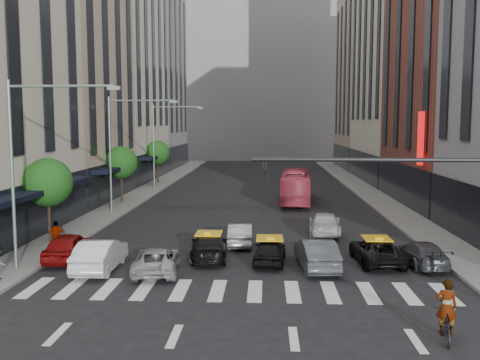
# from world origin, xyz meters

# --- Properties ---
(ground) EXTENTS (160.00, 160.00, 0.00)m
(ground) POSITION_xyz_m (0.00, 0.00, 0.00)
(ground) COLOR black
(ground) RESTS_ON ground
(sidewalk_left) EXTENTS (3.00, 96.00, 0.15)m
(sidewalk_left) POSITION_xyz_m (-11.50, 30.00, 0.07)
(sidewalk_left) COLOR slate
(sidewalk_left) RESTS_ON ground
(sidewalk_right) EXTENTS (3.00, 96.00, 0.15)m
(sidewalk_right) POSITION_xyz_m (11.50, 30.00, 0.07)
(sidewalk_right) COLOR slate
(sidewalk_right) RESTS_ON ground
(building_left_b) EXTENTS (8.00, 16.00, 24.00)m
(building_left_b) POSITION_xyz_m (-17.00, 28.00, 12.00)
(building_left_b) COLOR tan
(building_left_b) RESTS_ON ground
(building_left_c) EXTENTS (8.00, 20.00, 36.00)m
(building_left_c) POSITION_xyz_m (-17.00, 46.00, 18.00)
(building_left_c) COLOR beige
(building_left_c) RESTS_ON ground
(building_left_d) EXTENTS (8.00, 18.00, 30.00)m
(building_left_d) POSITION_xyz_m (-17.00, 65.00, 15.00)
(building_left_d) COLOR gray
(building_left_d) RESTS_ON ground
(building_right_b) EXTENTS (8.00, 18.00, 26.00)m
(building_right_b) POSITION_xyz_m (17.00, 27.00, 13.00)
(building_right_b) COLOR brown
(building_right_b) RESTS_ON ground
(building_right_c) EXTENTS (8.00, 20.00, 40.00)m
(building_right_c) POSITION_xyz_m (17.00, 46.00, 20.00)
(building_right_c) COLOR beige
(building_right_c) RESTS_ON ground
(building_right_d) EXTENTS (8.00, 18.00, 28.00)m
(building_right_d) POSITION_xyz_m (17.00, 65.00, 14.00)
(building_right_d) COLOR tan
(building_right_d) RESTS_ON ground
(building_far) EXTENTS (30.00, 10.00, 36.00)m
(building_far) POSITION_xyz_m (0.00, 85.00, 18.00)
(building_far) COLOR gray
(building_far) RESTS_ON ground
(tree_near) EXTENTS (2.88, 2.88, 4.95)m
(tree_near) POSITION_xyz_m (-11.80, 10.00, 3.65)
(tree_near) COLOR black
(tree_near) RESTS_ON sidewalk_left
(tree_mid) EXTENTS (2.88, 2.88, 4.95)m
(tree_mid) POSITION_xyz_m (-11.80, 26.00, 3.65)
(tree_mid) COLOR black
(tree_mid) RESTS_ON sidewalk_left
(tree_far) EXTENTS (2.88, 2.88, 4.95)m
(tree_far) POSITION_xyz_m (-11.80, 42.00, 3.65)
(tree_far) COLOR black
(tree_far) RESTS_ON sidewalk_left
(streetlamp_near) EXTENTS (5.38, 0.25, 9.00)m
(streetlamp_near) POSITION_xyz_m (-10.04, 4.00, 5.90)
(streetlamp_near) COLOR gray
(streetlamp_near) RESTS_ON sidewalk_left
(streetlamp_mid) EXTENTS (5.38, 0.25, 9.00)m
(streetlamp_mid) POSITION_xyz_m (-10.04, 20.00, 5.90)
(streetlamp_mid) COLOR gray
(streetlamp_mid) RESTS_ON sidewalk_left
(streetlamp_far) EXTENTS (5.38, 0.25, 9.00)m
(streetlamp_far) POSITION_xyz_m (-10.04, 36.00, 5.90)
(streetlamp_far) COLOR gray
(streetlamp_far) RESTS_ON sidewalk_left
(traffic_signal) EXTENTS (10.10, 0.20, 6.00)m
(traffic_signal) POSITION_xyz_m (7.69, -1.00, 4.47)
(traffic_signal) COLOR black
(traffic_signal) RESTS_ON ground
(liberty_sign) EXTENTS (0.30, 0.70, 4.00)m
(liberty_sign) POSITION_xyz_m (12.60, 20.00, 6.00)
(liberty_sign) COLOR red
(liberty_sign) RESTS_ON ground
(car_red) EXTENTS (1.93, 4.41, 1.48)m
(car_red) POSITION_xyz_m (-9.20, 6.15, 0.74)
(car_red) COLOR maroon
(car_red) RESTS_ON ground
(car_white_front) EXTENTS (1.71, 4.71, 1.54)m
(car_white_front) POSITION_xyz_m (-7.00, 4.43, 0.77)
(car_white_front) COLOR silver
(car_white_front) RESTS_ON ground
(car_silver) EXTENTS (2.49, 4.62, 1.23)m
(car_silver) POSITION_xyz_m (-4.16, 4.07, 0.62)
(car_silver) COLOR #B0AFB5
(car_silver) RESTS_ON ground
(taxi_left) EXTENTS (2.27, 4.77, 1.34)m
(taxi_left) POSITION_xyz_m (-1.95, 6.83, 0.67)
(taxi_left) COLOR black
(taxi_left) RESTS_ON ground
(taxi_center) EXTENTS (1.82, 3.92, 1.30)m
(taxi_center) POSITION_xyz_m (1.25, 6.02, 0.65)
(taxi_center) COLOR black
(taxi_center) RESTS_ON ground
(car_grey_mid) EXTENTS (2.02, 4.71, 1.51)m
(car_grey_mid) POSITION_xyz_m (3.54, 5.24, 0.76)
(car_grey_mid) COLOR #3D4145
(car_grey_mid) RESTS_ON ground
(taxi_right) EXTENTS (2.37, 4.69, 1.27)m
(taxi_right) POSITION_xyz_m (6.70, 6.37, 0.64)
(taxi_right) COLOR black
(taxi_right) RESTS_ON ground
(car_grey_curb) EXTENTS (2.03, 4.37, 1.24)m
(car_grey_curb) POSITION_xyz_m (8.87, 6.02, 0.62)
(car_grey_curb) COLOR #373A3E
(car_grey_curb) RESTS_ON ground
(car_row2_left) EXTENTS (1.48, 3.99, 1.30)m
(car_row2_left) POSITION_xyz_m (-0.45, 10.09, 0.65)
(car_row2_left) COLOR #ABABB0
(car_row2_left) RESTS_ON ground
(car_row2_right) EXTENTS (2.37, 4.96, 1.39)m
(car_row2_right) POSITION_xyz_m (4.84, 13.49, 0.70)
(car_row2_right) COLOR silver
(car_row2_right) RESTS_ON ground
(bus) EXTENTS (3.10, 10.61, 2.92)m
(bus) POSITION_xyz_m (3.71, 27.18, 1.46)
(bus) COLOR #C03852
(bus) RESTS_ON ground
(motorcycle) EXTENTS (0.99, 1.93, 0.97)m
(motorcycle) POSITION_xyz_m (6.97, -3.44, 0.48)
(motorcycle) COLOR black
(motorcycle) RESTS_ON ground
(rider) EXTENTS (0.74, 0.56, 1.84)m
(rider) POSITION_xyz_m (6.97, -3.44, 1.89)
(rider) COLOR gray
(rider) RESTS_ON motorcycle
(pedestrian_far) EXTENTS (1.05, 0.75, 1.66)m
(pedestrian_far) POSITION_xyz_m (-10.40, 7.54, 0.98)
(pedestrian_far) COLOR gray
(pedestrian_far) RESTS_ON sidewalk_left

